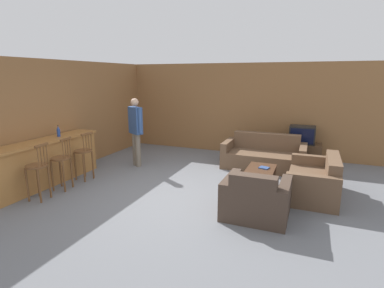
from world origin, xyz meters
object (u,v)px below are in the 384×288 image
tv_unit (301,153)px  tv (302,135)px  armchair_near (256,200)px  couch_far (264,156)px  person_by_window (136,128)px  book_on_table (264,168)px  coffee_table (260,173)px  bar_chair_mid (62,162)px  bar_chair_near (38,170)px  bar_chair_far (84,155)px  loveseat_right (315,181)px  bottle (58,132)px

tv_unit → tv: bearing=-90.0°
armchair_near → couch_far: bearing=96.2°
armchair_near → person_by_window: bearing=152.7°
tv → book_on_table: 2.40m
coffee_table → book_on_table: bearing=63.2°
bar_chair_mid → book_on_table: (3.74, 1.57, -0.13)m
bar_chair_near → armchair_near: bearing=11.9°
bar_chair_far → tv_unit: 5.43m
bar_chair_far → tv: bearing=36.7°
coffee_table → tv: size_ratio=1.59×
couch_far → loveseat_right: bearing=-50.8°
couch_far → loveseat_right: size_ratio=1.29×
coffee_table → tv: bearing=74.5°
bottle → bar_chair_mid: bearing=-43.6°
bar_chair_mid → tv: 5.82m
bottle → couch_far: bearing=31.5°
bar_chair_mid → tv_unit: bar_chair_mid is taller
tv_unit → person_by_window: size_ratio=0.59×
loveseat_right → book_on_table: loveseat_right is taller
person_by_window → armchair_near: bearing=-27.3°
loveseat_right → bottle: size_ratio=6.23×
bar_chair_far → book_on_table: bearing=14.1°
tv → bottle: bearing=-145.4°
couch_far → tv_unit: 1.21m
bar_chair_far → book_on_table: (3.74, 0.94, -0.13)m
armchair_near → tv: bearing=81.7°
book_on_table → bar_chair_mid: bearing=-157.2°
bar_chair_far → couch_far: size_ratio=0.54×
loveseat_right → tv_unit: size_ratio=1.53×
coffee_table → tv: 2.54m
bar_chair_mid → couch_far: (3.52, 2.99, -0.27)m
couch_far → person_by_window: 3.26m
bar_chair_mid → tv_unit: (4.35, 3.87, -0.31)m
bar_chair_mid → bar_chair_near: bearing=-90.0°
tv → bar_chair_far: bearing=-143.3°
bar_chair_near → tv_unit: bar_chair_near is taller
loveseat_right → coffee_table: bearing=-175.0°
couch_far → coffee_table: 1.55m
armchair_near → book_on_table: armchair_near is taller
couch_far → bottle: 4.82m
bar_chair_near → couch_far: 5.01m
bar_chair_far → couch_far: (3.52, 2.37, -0.27)m
bar_chair_mid → book_on_table: bar_chair_mid is taller
loveseat_right → coffee_table: size_ratio=1.51×
bar_chair_near → tv: bar_chair_near is taller
tv → book_on_table: bearing=-104.8°
armchair_near → bar_chair_far: bearing=174.2°
coffee_table → book_on_table: (0.06, 0.12, 0.08)m
tv_unit → bottle: size_ratio=4.09×
bar_chair_mid → tv: size_ratio=1.67×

